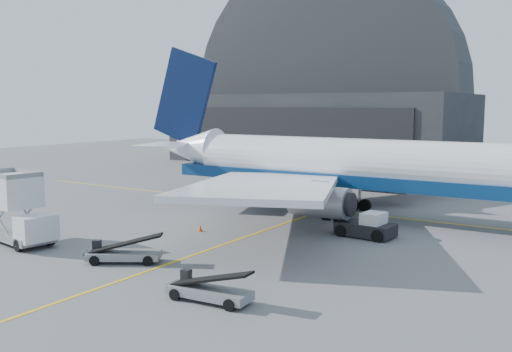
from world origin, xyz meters
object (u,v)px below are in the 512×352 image
Objects in this scene: airliner at (347,166)px; catering_truck at (16,209)px; belt_loader_a at (123,253)px; belt_loader_b at (209,290)px; pushback_tug at (367,227)px.

catering_truck is (-16.25, -23.05, -2.11)m from airliner.
belt_loader_a reaches higher than belt_loader_b.
belt_loader_b is at bearing -82.20° from airliner.
airliner is 6.24× the size of catering_truck.
belt_loader_a is 0.98× the size of belt_loader_b.
pushback_tug reaches higher than belt_loader_b.
pushback_tug is at bearing -55.81° from airliner.
catering_truck is 19.99m from belt_loader_b.
airliner is at bearing 63.73° from catering_truck.
belt_loader_b is at bearing 1.82° from catering_truck.
belt_loader_a is 9.60m from belt_loader_b.
pushback_tug is 18.69m from belt_loader_a.
airliner is 9.76× the size of belt_loader_a.
catering_truck is 10.76m from belt_loader_a.
airliner is 26.06m from belt_loader_b.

